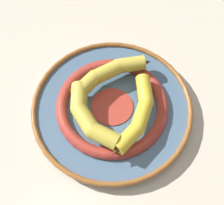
# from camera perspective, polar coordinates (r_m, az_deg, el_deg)

# --- Properties ---
(ground_plane) EXTENTS (2.80, 2.80, 0.00)m
(ground_plane) POSITION_cam_1_polar(r_m,az_deg,el_deg) (0.69, 1.81, -4.08)
(ground_plane) COLOR beige
(decorative_bowl) EXTENTS (0.36, 0.36, 0.04)m
(decorative_bowl) POSITION_cam_1_polar(r_m,az_deg,el_deg) (0.69, 0.00, -0.87)
(decorative_bowl) COLOR slate
(decorative_bowl) RESTS_ON ground_plane
(banana_a) EXTENTS (0.13, 0.17, 0.03)m
(banana_a) POSITION_cam_1_polar(r_m,az_deg,el_deg) (0.64, 4.79, -2.31)
(banana_a) COLOR yellow
(banana_a) RESTS_ON decorative_bowl
(banana_b) EXTENTS (0.19, 0.08, 0.03)m
(banana_b) POSITION_cam_1_polar(r_m,az_deg,el_deg) (0.69, -0.49, 5.42)
(banana_b) COLOR gold
(banana_b) RESTS_ON decorative_bowl
(banana_c) EXTENTS (0.09, 0.18, 0.04)m
(banana_c) POSITION_cam_1_polar(r_m,az_deg,el_deg) (0.64, -4.35, -2.45)
(banana_c) COLOR gold
(banana_c) RESTS_ON decorative_bowl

